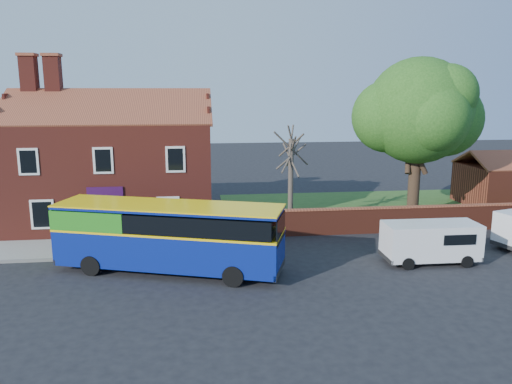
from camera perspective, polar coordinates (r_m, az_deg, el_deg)
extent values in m
plane|color=black|center=(22.67, -1.85, -10.35)|extent=(120.00, 120.00, 0.00)
cube|color=gray|center=(28.49, -17.14, -6.11)|extent=(18.00, 3.50, 0.12)
cube|color=slate|center=(26.85, -17.80, -7.21)|extent=(18.00, 0.15, 0.14)
cube|color=#426B28|center=(37.97, 16.32, -1.74)|extent=(26.00, 12.00, 0.04)
cube|color=maroon|center=(33.29, -15.73, 2.14)|extent=(12.00, 8.00, 6.50)
cube|color=brown|center=(30.92, -16.74, 9.32)|extent=(12.30, 4.08, 2.16)
cube|color=brown|center=(34.87, -15.62, 9.58)|extent=(12.30, 4.08, 2.16)
cube|color=maroon|center=(33.99, -24.51, 12.15)|extent=(0.90, 0.90, 2.20)
cube|color=maroon|center=(33.60, -22.19, 12.35)|extent=(0.90, 0.90, 2.20)
cube|color=black|center=(29.17, -17.08, 3.46)|extent=(1.10, 0.06, 1.50)
cube|color=#4C0F19|center=(29.81, -16.69, -3.22)|extent=(0.95, 0.04, 2.10)
cube|color=silver|center=(29.82, -16.68, -3.11)|extent=(1.20, 0.06, 2.30)
cube|color=#330D3B|center=(29.43, -16.88, -0.02)|extent=(2.00, 0.06, 0.60)
cube|color=maroon|center=(32.54, 20.48, -2.88)|extent=(22.00, 0.30, 1.50)
cube|color=brown|center=(32.36, 20.58, -1.51)|extent=(22.00, 0.38, 0.10)
cube|color=brown|center=(42.75, 27.13, 3.71)|extent=(8.20, 2.56, 1.24)
cube|color=navy|center=(24.01, -9.84, -6.17)|extent=(10.92, 5.85, 1.69)
cube|color=yellow|center=(23.76, -9.91, -4.23)|extent=(10.94, 5.87, 0.10)
cube|color=black|center=(23.63, -9.96, -3.05)|extent=(10.52, 5.74, 0.84)
cube|color=#298D1E|center=(25.11, -17.43, -2.55)|extent=(4.27, 3.69, 0.90)
cube|color=navy|center=(23.50, -10.00, -1.70)|extent=(10.92, 5.85, 0.14)
cube|color=yellow|center=(23.48, -10.01, -1.51)|extent=(10.97, 5.90, 0.06)
cylinder|color=black|center=(24.60, -18.32, -7.97)|extent=(1.00, 0.57, 0.96)
cylinder|color=black|center=(26.67, -15.67, -6.29)|extent=(1.00, 0.57, 0.96)
cylinder|color=black|center=(22.13, -2.62, -9.58)|extent=(1.00, 0.57, 0.96)
cylinder|color=black|center=(24.41, -1.18, -7.52)|extent=(1.00, 0.57, 0.96)
cube|color=white|center=(26.28, 19.33, -5.24)|extent=(4.64, 1.91, 1.75)
cube|color=black|center=(27.15, 23.36, -4.41)|extent=(0.10, 1.57, 0.69)
cube|color=black|center=(27.53, 23.53, -6.51)|extent=(0.13, 1.85, 0.22)
cylinder|color=black|center=(25.20, 16.96, -7.84)|extent=(0.61, 0.23, 0.61)
cylinder|color=black|center=(26.71, 15.54, -6.64)|extent=(0.61, 0.23, 0.61)
cylinder|color=black|center=(26.46, 22.92, -7.33)|extent=(0.61, 0.23, 0.61)
cylinder|color=black|center=(27.91, 21.23, -6.23)|extent=(0.61, 0.23, 0.61)
cylinder|color=black|center=(30.71, 26.31, -5.05)|extent=(0.66, 0.39, 0.62)
cylinder|color=black|center=(34.93, 17.59, 0.69)|extent=(0.76, 0.76, 4.38)
sphere|color=#447E27|center=(34.39, 18.10, 8.82)|extent=(6.86, 6.86, 6.86)
sphere|color=#447E27|center=(35.64, 20.73, 7.80)|extent=(4.95, 4.95, 4.95)
sphere|color=#447E27|center=(34.23, 14.87, 8.36)|extent=(4.76, 4.76, 4.76)
cylinder|color=#4C4238|center=(30.84, 3.98, 0.94)|extent=(0.32, 0.32, 5.56)
cylinder|color=#4C4238|center=(30.54, 4.04, 4.60)|extent=(0.33, 2.71, 2.19)
cylinder|color=#4C4238|center=(30.56, 4.03, 4.24)|extent=(1.42, 2.00, 2.00)
cylinder|color=#4C4238|center=(30.52, 4.04, 4.98)|extent=(2.28, 1.04, 2.22)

